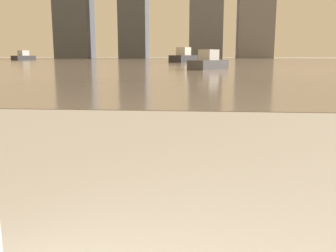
# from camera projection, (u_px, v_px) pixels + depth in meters

# --- Properties ---
(harbor_water) EXTENTS (180.00, 110.00, 0.01)m
(harbor_water) POSITION_uv_depth(u_px,v_px,m) (200.00, 61.00, 60.62)
(harbor_water) COLOR gray
(harbor_water) RESTS_ON ground_plane
(harbor_boat_0) EXTENTS (3.10, 5.21, 1.85)m
(harbor_boat_0) POSITION_uv_depth(u_px,v_px,m) (24.00, 57.00, 72.76)
(harbor_boat_0) COLOR #2D2D33
(harbor_boat_0) RESTS_ON harbor_water
(harbor_boat_4) EXTENTS (3.84, 5.74, 2.04)m
(harbor_boat_4) POSITION_uv_depth(u_px,v_px,m) (184.00, 57.00, 51.85)
(harbor_boat_4) COLOR #2D2D33
(harbor_boat_4) RESTS_ON harbor_water
(harbor_boat_5) EXTENTS (2.95, 3.77, 1.37)m
(harbor_boat_5) POSITION_uv_depth(u_px,v_px,m) (209.00, 62.00, 26.11)
(harbor_boat_5) COLOR #4C4C51
(harbor_boat_5) RESTS_ON harbor_water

